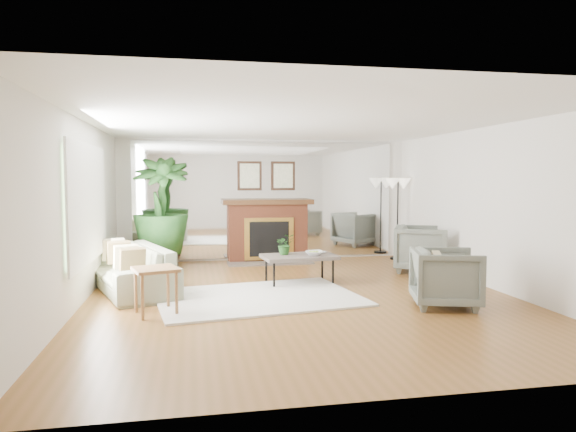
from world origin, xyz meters
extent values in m
plane|color=brown|center=(0.00, 0.00, 0.00)|extent=(7.00, 7.00, 0.00)
cube|color=silver|center=(-2.99, 0.00, 1.25)|extent=(0.02, 7.00, 2.50)
cube|color=silver|center=(2.99, 0.00, 1.25)|extent=(0.02, 7.00, 2.50)
cube|color=silver|center=(0.00, 3.49, 1.25)|extent=(6.00, 0.02, 2.50)
cube|color=silver|center=(0.00, 3.47, 1.25)|extent=(5.40, 0.04, 2.40)
cube|color=#B2E09E|center=(-2.96, 0.40, 1.35)|extent=(0.04, 2.40, 1.50)
cube|color=brown|center=(0.00, 3.28, 0.60)|extent=(1.60, 0.40, 1.20)
cube|color=gold|center=(0.00, 3.07, 0.48)|extent=(1.00, 0.04, 0.85)
cube|color=black|center=(0.00, 3.05, 0.48)|extent=(0.80, 0.04, 0.70)
cube|color=brown|center=(0.00, 2.93, 0.01)|extent=(1.70, 0.55, 0.03)
cube|color=#4F3119|center=(0.00, 3.26, 1.22)|extent=(1.85, 0.46, 0.10)
cube|color=black|center=(-0.35, 3.43, 1.75)|extent=(0.50, 0.04, 0.60)
cube|color=black|center=(0.35, 3.43, 1.75)|extent=(0.50, 0.04, 0.60)
cube|color=white|center=(-0.62, 0.01, 0.01)|extent=(3.04, 2.38, 0.03)
cube|color=brown|center=(0.16, 0.89, 0.44)|extent=(1.23, 0.80, 0.06)
cylinder|color=black|center=(-0.30, 0.60, 0.20)|extent=(0.04, 0.04, 0.41)
cylinder|color=black|center=(0.67, 0.70, 0.20)|extent=(0.04, 0.04, 0.41)
cylinder|color=black|center=(-0.35, 1.08, 0.20)|extent=(0.04, 0.04, 0.41)
cylinder|color=black|center=(0.62, 1.19, 0.20)|extent=(0.04, 0.04, 0.41)
imported|color=gray|center=(-2.45, 0.88, 0.33)|extent=(1.61, 2.46, 0.67)
imported|color=slate|center=(2.57, 1.55, 0.42)|extent=(1.23, 1.22, 0.84)
imported|color=slate|center=(1.76, -0.91, 0.39)|extent=(1.05, 1.03, 0.77)
cube|color=olive|center=(-1.98, -0.60, 0.57)|extent=(0.64, 0.64, 0.04)
cylinder|color=olive|center=(-2.12, -0.86, 0.28)|extent=(0.04, 0.04, 0.56)
cylinder|color=olive|center=(-1.73, -0.74, 0.28)|extent=(0.04, 0.04, 0.56)
cylinder|color=olive|center=(-2.24, -0.46, 0.28)|extent=(0.04, 0.04, 0.56)
cylinder|color=olive|center=(-1.85, -0.34, 0.28)|extent=(0.04, 0.04, 0.56)
cylinder|color=black|center=(-2.09, 2.55, 0.22)|extent=(0.61, 0.61, 0.44)
imported|color=#29561F|center=(-2.09, 2.55, 1.20)|extent=(1.01, 1.01, 1.80)
cylinder|color=black|center=(2.70, 2.97, 0.02)|extent=(0.29, 0.29, 0.04)
cylinder|color=black|center=(2.70, 2.97, 0.82)|extent=(0.03, 0.03, 1.64)
cone|color=white|center=(2.58, 2.97, 1.59)|extent=(0.31, 0.31, 0.23)
cone|color=white|center=(2.82, 2.97, 1.59)|extent=(0.31, 0.31, 0.23)
imported|color=#29561F|center=(-0.06, 0.99, 0.63)|extent=(0.32, 0.28, 0.33)
imported|color=olive|center=(0.38, 0.81, 0.50)|extent=(0.34, 0.34, 0.07)
imported|color=olive|center=(0.41, 1.12, 0.48)|extent=(0.26, 0.32, 0.02)
camera|label=1|loc=(-1.53, -7.11, 1.69)|focal=32.00mm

